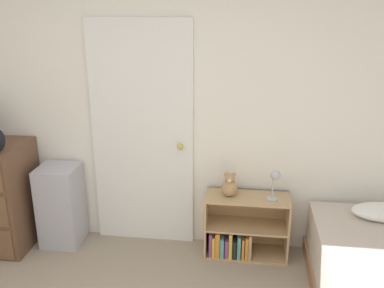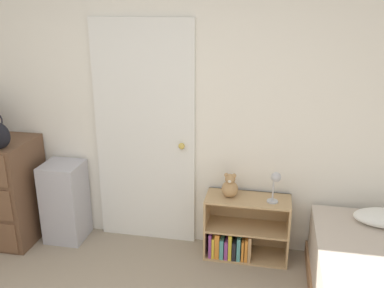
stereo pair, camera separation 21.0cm
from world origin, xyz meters
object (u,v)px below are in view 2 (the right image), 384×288
Objects in this scene: storage_bin at (65,202)px; bookshelf at (240,233)px; teddy_bear at (230,187)px; desk_lamp at (275,181)px.

storage_bin is 1.63m from bookshelf.
bookshelf is (1.62, 0.02, -0.16)m from storage_bin.
teddy_bear is 0.79× the size of desk_lamp.
desk_lamp is at bearing -0.67° from storage_bin.
teddy_bear is (1.52, 0.02, 0.28)m from storage_bin.
bookshelf is at bearing 171.34° from desk_lamp.
bookshelf is 0.45m from teddy_bear.
storage_bin is 3.48× the size of teddy_bear.
desk_lamp is (0.37, -0.04, 0.10)m from teddy_bear.
desk_lamp is at bearing -6.18° from teddy_bear.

